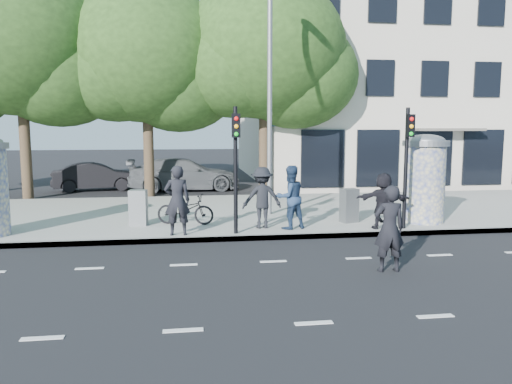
{
  "coord_description": "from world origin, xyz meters",
  "views": [
    {
      "loc": [
        -1.92,
        -9.38,
        3.01
      ],
      "look_at": [
        -0.1,
        3.5,
        1.32
      ],
      "focal_mm": 35.0,
      "sensor_mm": 36.0,
      "label": 1
    }
  ],
  "objects": [
    {
      "name": "ground",
      "position": [
        0.0,
        0.0,
        0.0
      ],
      "size": [
        120.0,
        120.0,
        0.0
      ],
      "primitive_type": "plane",
      "color": "black",
      "rests_on": "ground"
    },
    {
      "name": "sidewalk",
      "position": [
        0.0,
        7.5,
        0.07
      ],
      "size": [
        40.0,
        8.0,
        0.15
      ],
      "primitive_type": "cube",
      "color": "gray",
      "rests_on": "ground"
    },
    {
      "name": "curb",
      "position": [
        0.0,
        3.55,
        0.07
      ],
      "size": [
        40.0,
        0.1,
        0.16
      ],
      "primitive_type": "cube",
      "color": "slate",
      "rests_on": "ground"
    },
    {
      "name": "lane_dash_near",
      "position": [
        0.0,
        -2.2,
        0.0
      ],
      "size": [
        32.0,
        0.12,
        0.01
      ],
      "primitive_type": "cube",
      "color": "silver",
      "rests_on": "ground"
    },
    {
      "name": "lane_dash_far",
      "position": [
        0.0,
        1.4,
        0.0
      ],
      "size": [
        32.0,
        0.12,
        0.01
      ],
      "primitive_type": "cube",
      "color": "silver",
      "rests_on": "ground"
    },
    {
      "name": "ad_column_right",
      "position": [
        5.2,
        4.7,
        1.54
      ],
      "size": [
        1.36,
        1.36,
        2.65
      ],
      "color": "beige",
      "rests_on": "sidewalk"
    },
    {
      "name": "traffic_pole_near",
      "position": [
        -0.6,
        3.79,
        2.23
      ],
      "size": [
        0.22,
        0.31,
        3.4
      ],
      "color": "black",
      "rests_on": "sidewalk"
    },
    {
      "name": "traffic_pole_far",
      "position": [
        4.2,
        3.79,
        2.23
      ],
      "size": [
        0.22,
        0.31,
        3.4
      ],
      "color": "black",
      "rests_on": "sidewalk"
    },
    {
      "name": "street_lamp",
      "position": [
        0.8,
        6.63,
        4.79
      ],
      "size": [
        0.25,
        0.93,
        8.0
      ],
      "color": "slate",
      "rests_on": "sidewalk"
    },
    {
      "name": "tree_mid_left",
      "position": [
        -8.5,
        12.5,
        6.5
      ],
      "size": [
        7.2,
        7.2,
        9.57
      ],
      "color": "#38281C",
      "rests_on": "ground"
    },
    {
      "name": "tree_near_left",
      "position": [
        -3.5,
        12.7,
        6.06
      ],
      "size": [
        6.8,
        6.8,
        8.97
      ],
      "color": "#38281C",
      "rests_on": "ground"
    },
    {
      "name": "tree_center",
      "position": [
        1.5,
        12.3,
        6.31
      ],
      "size": [
        7.0,
        7.0,
        9.3
      ],
      "color": "#38281C",
      "rests_on": "ground"
    },
    {
      "name": "building",
      "position": [
        12.0,
        19.99,
        5.99
      ],
      "size": [
        20.3,
        15.85,
        12.0
      ],
      "color": "beige",
      "rests_on": "ground"
    },
    {
      "name": "ped_b",
      "position": [
        -2.16,
        3.85,
        1.08
      ],
      "size": [
        0.7,
        0.47,
        1.87
      ],
      "primitive_type": "imported",
      "rotation": [
        0.0,
        0.0,
        3.18
      ],
      "color": "black",
      "rests_on": "sidewalk"
    },
    {
      "name": "ped_c",
      "position": [
        0.98,
        4.26,
        1.05
      ],
      "size": [
        1.05,
        0.93,
        1.8
      ],
      "primitive_type": "imported",
      "rotation": [
        0.0,
        0.0,
        3.48
      ],
      "color": "navy",
      "rests_on": "sidewalk"
    },
    {
      "name": "ped_d",
      "position": [
        0.21,
        4.49,
        1.02
      ],
      "size": [
        1.16,
        0.7,
        1.74
      ],
      "primitive_type": "imported",
      "rotation": [
        0.0,
        0.0,
        3.19
      ],
      "color": "black",
      "rests_on": "sidewalk"
    },
    {
      "name": "ped_f",
      "position": [
        3.58,
        3.88,
        0.95
      ],
      "size": [
        1.57,
        0.93,
        1.6
      ],
      "primitive_type": "imported",
      "rotation": [
        0.0,
        0.0,
        2.86
      ],
      "color": "black",
      "rests_on": "sidewalk"
    },
    {
      "name": "man_road",
      "position": [
        2.26,
        0.33,
        0.91
      ],
      "size": [
        0.67,
        0.44,
        1.82
      ],
      "primitive_type": "imported",
      "rotation": [
        0.0,
        0.0,
        3.13
      ],
      "color": "black",
      "rests_on": "ground"
    },
    {
      "name": "bicycle",
      "position": [
        -1.95,
        5.31,
        0.6
      ],
      "size": [
        1.03,
        1.8,
        0.89
      ],
      "primitive_type": "imported",
      "rotation": [
        0.0,
        0.0,
        1.3
      ],
      "color": "black",
      "rests_on": "sidewalk"
    },
    {
      "name": "cabinet_left",
      "position": [
        -3.32,
        5.36,
        0.67
      ],
      "size": [
        0.54,
        0.42,
        1.04
      ],
      "primitive_type": "cube",
      "rotation": [
        0.0,
        0.0,
        -0.12
      ],
      "color": "slate",
      "rests_on": "sidewalk"
    },
    {
      "name": "cabinet_right",
      "position": [
        2.95,
        4.96,
        0.66
      ],
      "size": [
        0.57,
        0.48,
        1.02
      ],
      "primitive_type": "cube",
      "rotation": [
        0.0,
        0.0,
        0.3
      ],
      "color": "slate",
      "rests_on": "sidewalk"
    },
    {
      "name": "car_mid",
      "position": [
        -6.17,
        15.16,
        0.66
      ],
      "size": [
        2.12,
        4.21,
        1.32
      ],
      "primitive_type": "imported",
      "rotation": [
        0.0,
        0.0,
        1.76
      ],
      "color": "black",
      "rests_on": "ground"
    },
    {
      "name": "car_right",
      "position": [
        -2.01,
        14.59,
        0.77
      ],
      "size": [
        2.53,
        5.44,
        1.54
      ],
      "primitive_type": "imported",
      "rotation": [
        0.0,
        0.0,
        1.64
      ],
      "color": "#53575A",
      "rests_on": "ground"
    }
  ]
}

